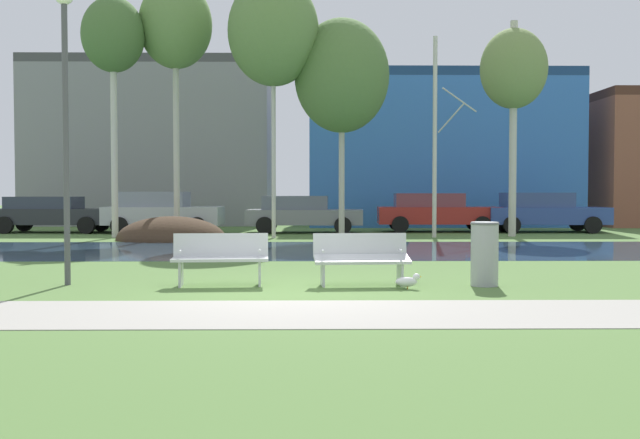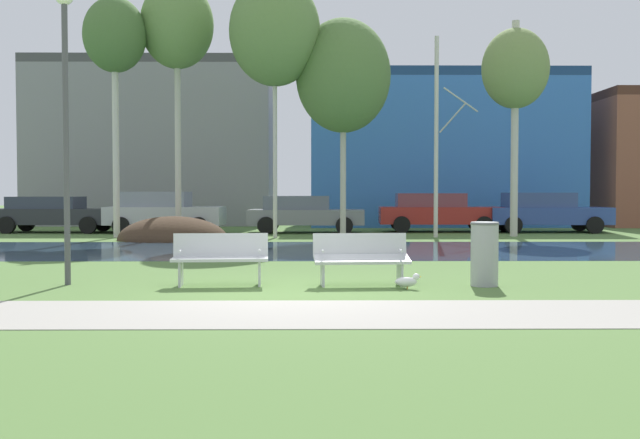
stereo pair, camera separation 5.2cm
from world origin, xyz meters
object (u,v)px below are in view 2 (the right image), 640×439
bench_right (361,257)px  parked_sedan_second_silver (163,211)px  trash_bin (484,253)px  streetlamp (65,84)px  parked_hatch_third_grey (304,213)px  parked_van_nearest_dark (54,213)px  parked_suv_fifth_blue (545,211)px  bench_left (220,257)px  seagull (408,281)px  parked_wagon_fourth_red (437,212)px

bench_right → parked_sedan_second_silver: bearing=112.5°
trash_bin → streetlamp: size_ratio=0.21×
trash_bin → parked_hatch_third_grey: bearing=101.5°
parked_van_nearest_dark → parked_suv_fifth_blue: parked_suv_fifth_blue is taller
bench_left → streetlamp: (-2.60, 0.12, 2.91)m
bench_left → trash_bin: size_ratio=1.52×
parked_sedan_second_silver → parked_hatch_third_grey: parked_sedan_second_silver is taller
bench_right → parked_suv_fifth_blue: bearing=63.2°
bench_left → parked_sedan_second_silver: (-4.10, 15.61, 0.34)m
streetlamp → parked_suv_fifth_blue: bearing=50.6°
parked_van_nearest_dark → seagull: bearing=-55.4°
bench_left → parked_hatch_third_grey: bearing=85.6°
bench_right → streetlamp: streetlamp is taller
seagull → parked_wagon_fourth_red: (3.29, 16.81, 0.66)m
seagull → parked_suv_fifth_blue: size_ratio=0.09×
streetlamp → parked_van_nearest_dark: (-5.76, 15.95, -2.64)m
trash_bin → parked_suv_fifth_blue: bearing=69.4°
bench_right → streetlamp: size_ratio=0.33×
bench_left → bench_right: size_ratio=1.00×
trash_bin → parked_van_nearest_dark: parked_van_nearest_dark is taller
parked_suv_fifth_blue → bench_right: bearing=-116.8°
bench_left → seagull: size_ratio=3.77×
streetlamp → parked_wagon_fourth_red: bearing=61.0°
bench_left → trash_bin: trash_bin is taller
bench_right → parked_hatch_third_grey: parked_hatch_third_grey is taller
seagull → bench_left: bearing=170.5°
parked_wagon_fourth_red → streetlamp: bearing=-119.0°
bench_left → parked_van_nearest_dark: (-8.36, 16.07, 0.27)m
trash_bin → parked_sedan_second_silver: bearing=118.5°
streetlamp → parked_suv_fifth_blue: streetlamp is taller
bench_left → parked_wagon_fourth_red: parked_wagon_fourth_red is taller
seagull → parked_sedan_second_silver: size_ratio=0.10×
trash_bin → parked_sedan_second_silver: (-8.53, 15.71, 0.26)m
parked_suv_fifth_blue → parked_sedan_second_silver: bearing=-178.3°
parked_van_nearest_dark → parked_wagon_fourth_red: (14.75, 0.23, 0.05)m
parked_van_nearest_dark → parked_wagon_fourth_red: parked_wagon_fourth_red is taller
parked_sedan_second_silver → parked_hatch_third_grey: (5.31, 0.12, -0.07)m
trash_bin → bench_right: bearing=177.1°
streetlamp → parked_van_nearest_dark: size_ratio=1.07×
parked_van_nearest_dark → parked_hatch_third_grey: bearing=-2.0°
streetlamp → parked_hatch_third_grey: 16.28m
parked_sedan_second_silver → parked_wagon_fourth_red: (10.48, 0.69, -0.02)m
parked_van_nearest_dark → parked_hatch_third_grey: parked_hatch_third_grey is taller
seagull → parked_wagon_fourth_red: size_ratio=0.09×
streetlamp → parked_suv_fifth_blue: size_ratio=1.09×
parked_hatch_third_grey → trash_bin: bearing=-78.5°
parked_sedan_second_silver → parked_wagon_fourth_red: size_ratio=0.93×
parked_sedan_second_silver → bench_left: bearing=-75.3°
bench_left → bench_right: same height
seagull → parked_suv_fifth_blue: 18.14m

